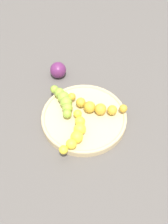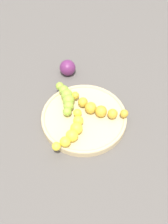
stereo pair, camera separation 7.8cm
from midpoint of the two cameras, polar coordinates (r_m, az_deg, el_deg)
name	(u,v)px [view 2 (the right image)]	position (r m, az deg, el deg)	size (l,w,h in m)	color
ground_plane	(84,120)	(0.81, 2.75, -1.84)	(2.40, 2.40, 0.00)	#56514C
fruit_bowl	(84,118)	(0.80, 2.78, -1.32)	(0.24, 0.24, 0.02)	#D1B784
banana_spotted	(97,108)	(0.79, 5.44, 0.60)	(0.16, 0.10, 0.03)	gold
banana_green	(66,98)	(0.81, -0.88, 2.75)	(0.05, 0.12, 0.04)	#8CAD38
banana_yellow	(72,131)	(0.74, 0.59, -4.13)	(0.09, 0.13, 0.03)	yellow
plum_purple	(68,68)	(0.92, -0.92, 8.89)	(0.05, 0.05, 0.05)	#662659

